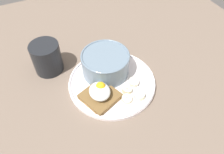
{
  "coord_description": "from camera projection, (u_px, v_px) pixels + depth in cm",
  "views": [
    {
      "loc": [
        37.36,
        -17.87,
        51.83
      ],
      "look_at": [
        0.0,
        0.0,
        5.0
      ],
      "focal_mm": 35.0,
      "sensor_mm": 36.0,
      "label": 1
    }
  ],
  "objects": [
    {
      "name": "coffee_mug",
      "position": [
        47.0,
        57.0,
        0.65
      ],
      "size": [
        8.66,
        8.66,
        9.52
      ],
      "color": "black",
      "rests_on": "ground_plane"
    },
    {
      "name": "ground_plane",
      "position": [
        112.0,
        86.0,
        0.66
      ],
      "size": [
        120.0,
        120.0,
        2.0
      ],
      "primitive_type": "cube",
      "color": "#6E5E50",
      "rests_on": "ground"
    },
    {
      "name": "oatmeal_bowl",
      "position": [
        107.0,
        63.0,
        0.64
      ],
      "size": [
        14.14,
        14.14,
        6.92
      ],
      "color": "slate",
      "rests_on": "plate"
    },
    {
      "name": "banana_slice_left",
      "position": [
        139.0,
        95.0,
        0.6
      ],
      "size": [
        4.48,
        4.45,
        1.46
      ],
      "color": "beige",
      "rests_on": "plate"
    },
    {
      "name": "banana_slice_right",
      "position": [
        134.0,
        82.0,
        0.63
      ],
      "size": [
        4.11,
        4.06,
        1.63
      ],
      "color": "#EFE9C9",
      "rests_on": "plate"
    },
    {
      "name": "poached_egg",
      "position": [
        100.0,
        91.0,
        0.58
      ],
      "size": [
        8.12,
        7.27,
        3.84
      ],
      "color": "white",
      "rests_on": "toast_slice"
    },
    {
      "name": "banana_slice_front",
      "position": [
        127.0,
        90.0,
        0.61
      ],
      "size": [
        2.75,
        2.89,
        1.55
      ],
      "color": "beige",
      "rests_on": "plate"
    },
    {
      "name": "plate",
      "position": [
        112.0,
        82.0,
        0.64
      ],
      "size": [
        25.49,
        25.49,
        1.6
      ],
      "color": "white",
      "rests_on": "ground_plane"
    },
    {
      "name": "toast_slice",
      "position": [
        100.0,
        96.0,
        0.59
      ],
      "size": [
        11.56,
        11.56,
        1.42
      ],
      "color": "brown",
      "rests_on": "plate"
    },
    {
      "name": "banana_slice_back",
      "position": [
        127.0,
        99.0,
        0.59
      ],
      "size": [
        3.4,
        3.27,
        1.6
      ],
      "color": "beige",
      "rests_on": "plate"
    }
  ]
}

